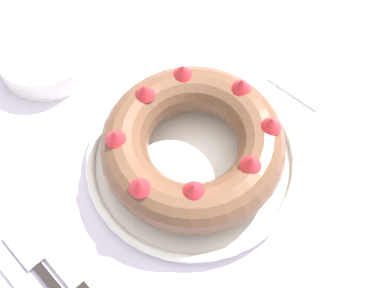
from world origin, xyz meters
The scene contains 7 objects.
dining_table centered at (0.00, 0.00, 0.69)m, with size 1.34×1.27×0.77m.
serving_dish centered at (-0.01, 0.00, 0.78)m, with size 0.29×0.29×0.02m.
bundt_cake centered at (-0.01, 0.00, 0.82)m, with size 0.24×0.24×0.08m.
fork centered at (-0.24, 0.00, 0.77)m, with size 0.02×0.21×0.01m.
cake_knife centered at (-0.22, -0.03, 0.77)m, with size 0.02×0.20×0.01m.
side_bowl centered at (-0.05, 0.28, 0.79)m, with size 0.14×0.14×0.04m, color white.
napkin centered at (0.24, -0.01, 0.77)m, with size 0.13×0.09×0.00m, color #B2D1B7.
Camera 1 is at (-0.24, -0.25, 1.42)m, focal length 50.00 mm.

